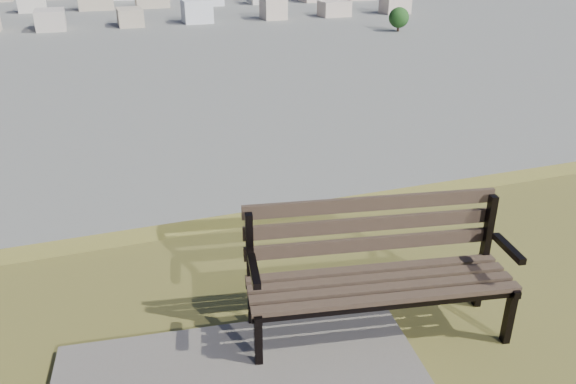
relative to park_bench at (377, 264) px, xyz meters
name	(u,v)px	position (x,y,z in m)	size (l,w,h in m)	color
park_bench	(377,264)	(0.00, 0.00, 0.00)	(1.95, 0.91, 0.98)	#3F3224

